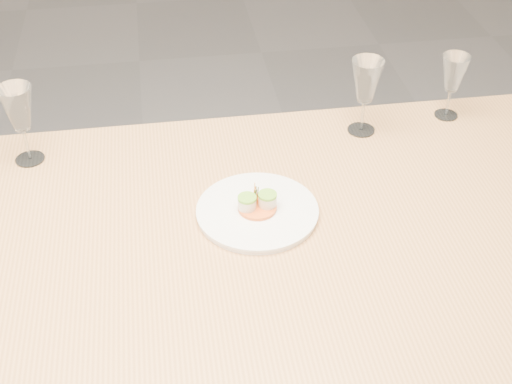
{
  "coord_description": "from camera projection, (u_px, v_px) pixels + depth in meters",
  "views": [
    {
      "loc": [
        0.1,
        -1.18,
        1.8
      ],
      "look_at": [
        0.29,
        0.09,
        0.8
      ],
      "focal_mm": 50.0,
      "sensor_mm": 36.0,
      "label": 1
    }
  ],
  "objects": [
    {
      "name": "dining_table",
      "position": [
        133.0,
        270.0,
        1.6
      ],
      "size": [
        2.4,
        1.0,
        0.75
      ],
      "color": "tan",
      "rests_on": "ground"
    },
    {
      "name": "wine_glass_3",
      "position": [
        366.0,
        82.0,
        1.83
      ],
      "size": [
        0.08,
        0.08,
        0.21
      ],
      "color": "white",
      "rests_on": "dining_table"
    },
    {
      "name": "wine_glass_4",
      "position": [
        454.0,
        75.0,
        1.9
      ],
      "size": [
        0.07,
        0.07,
        0.18
      ],
      "color": "white",
      "rests_on": "dining_table"
    },
    {
      "name": "wine_glass_2",
      "position": [
        19.0,
        110.0,
        1.73
      ],
      "size": [
        0.08,
        0.08,
        0.21
      ],
      "color": "white",
      "rests_on": "dining_table"
    },
    {
      "name": "dinner_plate",
      "position": [
        257.0,
        210.0,
        1.64
      ],
      "size": [
        0.28,
        0.28,
        0.07
      ],
      "rotation": [
        0.0,
        0.0,
        -0.21
      ],
      "color": "white",
      "rests_on": "dining_table"
    }
  ]
}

